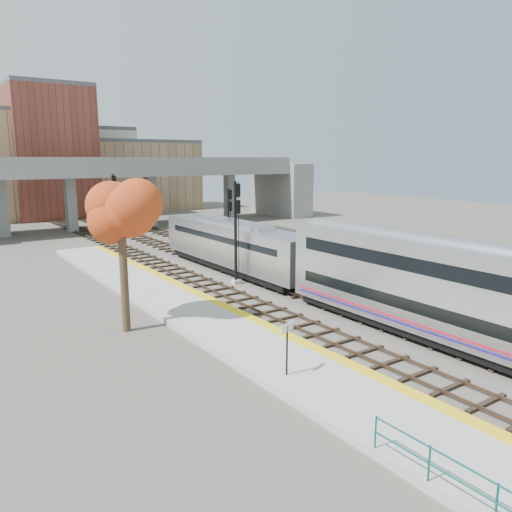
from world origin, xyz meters
TOP-DOWN VIEW (x-y plane):
  - ground at (0.00, 0.00)m, footprint 160.00×160.00m
  - platform at (-7.25, 0.00)m, footprint 4.50×60.00m
  - yellow_strip at (-5.35, 0.00)m, footprint 0.70×60.00m
  - tracks at (0.93, 12.50)m, footprint 10.70×95.00m
  - overpass at (4.92, 45.00)m, footprint 54.00×12.00m
  - buildings_far at (1.26, 66.57)m, footprint 43.00×21.00m
  - parking_lot at (14.00, 28.00)m, footprint 14.00×18.00m
  - locomotive at (1.00, 13.20)m, footprint 3.02×19.05m
  - coach at (1.00, -9.40)m, footprint 3.03×25.00m
  - signal_mast_near at (-1.10, 9.46)m, footprint 0.60×0.64m
  - signal_mast_mid at (3.00, 17.24)m, footprint 0.60×0.64m
  - signal_mast_far at (-1.10, 36.51)m, footprint 0.60×0.64m
  - station_sign at (-8.37, -6.11)m, footprint 0.86×0.36m
  - tree at (-11.70, 3.99)m, footprint 3.60×3.60m
  - car_a at (10.78, 26.48)m, footprint 1.96×3.82m
  - car_b at (15.35, 29.60)m, footprint 1.73×3.63m
  - car_c at (16.06, 31.89)m, footprint 1.82×3.81m

SIDE VIEW (x-z plane):
  - ground at x=0.00m, z-range 0.00..0.00m
  - parking_lot at x=14.00m, z-range 0.00..0.04m
  - tracks at x=0.93m, z-range -0.05..0.20m
  - platform at x=-7.25m, z-range 0.00..0.35m
  - yellow_strip at x=-5.35m, z-range 0.35..0.36m
  - car_c at x=16.06m, z-range 0.04..1.11m
  - car_b at x=15.35m, z-range 0.04..1.19m
  - car_a at x=10.78m, z-range 0.04..1.29m
  - station_sign at x=-8.37m, z-range 0.84..3.12m
  - locomotive at x=1.00m, z-range 0.23..4.33m
  - coach at x=1.00m, z-range 0.30..5.30m
  - signal_mast_mid at x=3.00m, z-range -0.09..6.63m
  - signal_mast_far at x=-1.10m, z-range 0.06..7.58m
  - signal_mast_near at x=-1.10m, z-range 0.09..7.83m
  - overpass at x=4.92m, z-range 1.06..10.56m
  - tree at x=-11.70m, z-range 2.06..10.55m
  - buildings_far at x=1.26m, z-range -2.42..18.18m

